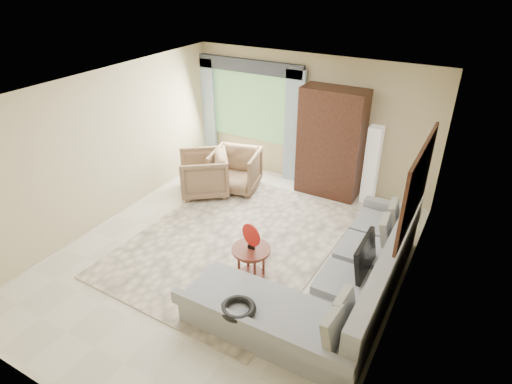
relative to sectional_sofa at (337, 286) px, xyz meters
The scene contains 17 objects.
ground 1.81m from the sectional_sofa, behind, with size 6.00×6.00×0.00m, color silver.
area_rug 2.05m from the sectional_sofa, 164.33° to the left, with size 3.00×4.00×0.02m, color beige.
sectional_sofa is the anchor object (origin of this frame).
tv_screen 0.56m from the sectional_sofa, 41.81° to the left, with size 0.06×0.74×0.48m, color black.
garden_hose 1.49m from the sectional_sofa, 122.32° to the right, with size 0.43×0.43×0.09m, color black.
coffee_table 1.24m from the sectional_sofa, behind, with size 0.56×0.56×0.56m.
red_disc 1.33m from the sectional_sofa, behind, with size 0.34×0.34×0.03m, color #B41812.
armchair_left 3.74m from the sectional_sofa, 153.53° to the left, with size 0.90×0.93×0.84m, color #826447.
armchair_right 3.60m from the sectional_sofa, 143.81° to the left, with size 0.89×0.91×0.83m, color brown.
potted_plant 4.78m from the sectional_sofa, 146.42° to the left, with size 0.51×0.44×0.56m, color #999999.
armoire 3.24m from the sectional_sofa, 113.06° to the left, with size 1.20×0.55×2.10m, color black.
floor_lamp 3.03m from the sectional_sofa, 98.33° to the left, with size 0.24×0.24×1.50m, color silver.
window 4.58m from the sectional_sofa, 134.87° to the left, with size 1.80×0.04×1.40m, color #669E59.
curtain_left 5.25m from the sectional_sofa, 143.84° to the left, with size 0.40×0.08×2.30m, color #9EB7CC.
curtain_right 3.80m from the sectional_sofa, 124.27° to the left, with size 0.40×0.08×2.30m, color #9EB7CC.
valance 4.81m from the sectional_sofa, 135.52° to the left, with size 2.40×0.12×0.26m, color #1E232D.
wall_mirror 1.70m from the sectional_sofa, 37.80° to the left, with size 0.05×1.70×1.05m.
Camera 1 is at (2.99, -4.55, 4.14)m, focal length 30.00 mm.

